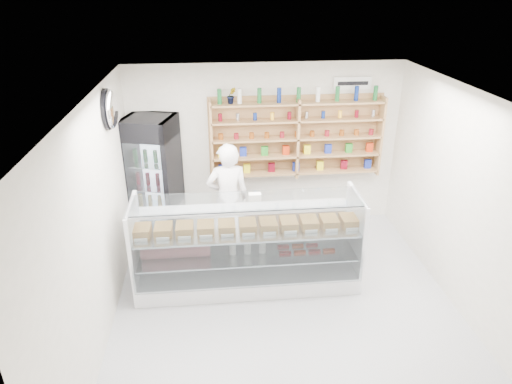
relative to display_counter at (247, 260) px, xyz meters
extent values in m
plane|color=#B5B5BA|center=(0.47, -0.68, -0.37)|extent=(5.00, 5.00, 0.00)
plane|color=white|center=(0.47, -0.68, 2.43)|extent=(5.00, 5.00, 0.00)
plane|color=white|center=(0.47, 1.82, 1.03)|extent=(4.50, 0.00, 4.50)
plane|color=white|center=(-1.78, -0.68, 1.03)|extent=(0.00, 5.00, 5.00)
plane|color=white|center=(2.72, -0.68, 1.03)|extent=(0.00, 5.00, 5.00)
cube|color=white|center=(0.00, -0.01, -0.24)|extent=(3.08, 0.87, 0.26)
cube|color=white|center=(0.00, 0.39, 0.21)|extent=(3.08, 0.05, 0.65)
cube|color=silver|center=(0.00, -0.01, 0.16)|extent=(2.96, 0.77, 0.02)
cube|color=silver|center=(0.00, -0.01, 0.54)|extent=(3.02, 0.80, 0.02)
cube|color=silver|center=(0.00, -0.43, 0.43)|extent=(3.02, 0.12, 1.07)
cube|color=silver|center=(0.00, -0.06, 0.97)|extent=(3.02, 0.61, 0.01)
imported|color=white|center=(-0.22, 0.92, 0.53)|extent=(0.68, 0.48, 1.80)
cube|color=black|center=(-1.38, 1.46, 0.67)|extent=(0.91, 0.90, 2.07)
cube|color=#2A0538|center=(-1.29, 1.13, 1.55)|extent=(0.71, 0.23, 0.29)
cube|color=silver|center=(-1.29, 1.12, 0.58)|extent=(0.61, 0.18, 1.64)
cube|color=#A27F4C|center=(-0.43, 1.66, 1.22)|extent=(0.04, 0.28, 1.33)
cube|color=#A27F4C|center=(0.97, 1.66, 1.22)|extent=(0.04, 0.28, 1.33)
cube|color=#A27F4C|center=(2.37, 1.66, 1.22)|extent=(0.04, 0.28, 1.33)
cube|color=#A27F4C|center=(0.97, 1.66, 0.63)|extent=(2.80, 0.28, 0.03)
cube|color=#A27F4C|center=(0.97, 1.66, 0.93)|extent=(2.80, 0.28, 0.03)
cube|color=#A27F4C|center=(0.97, 1.66, 1.23)|extent=(2.80, 0.28, 0.03)
cube|color=#A27F4C|center=(0.97, 1.66, 1.53)|extent=(2.80, 0.28, 0.03)
cube|color=#A27F4C|center=(0.97, 1.66, 1.81)|extent=(2.80, 0.28, 0.03)
imported|color=#1E6626|center=(-0.10, 1.66, 1.96)|extent=(0.16, 0.14, 0.26)
ellipsoid|color=silver|center=(-1.70, 0.52, 2.08)|extent=(0.15, 0.50, 0.50)
cube|color=white|center=(1.87, 1.79, 2.08)|extent=(0.62, 0.03, 0.20)
camera|label=1|loc=(-0.42, -5.41, 3.61)|focal=32.00mm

